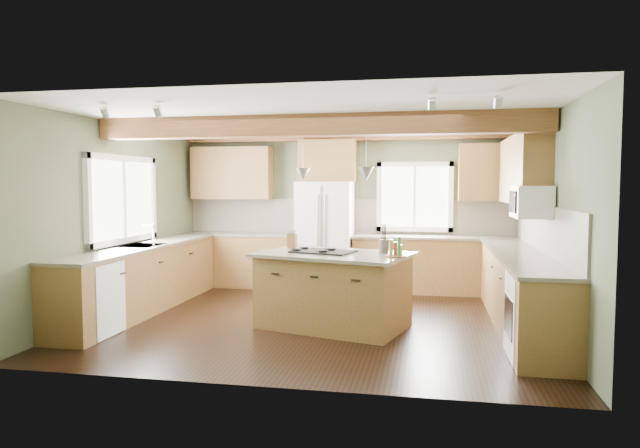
# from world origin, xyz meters

# --- Properties ---
(floor) EXTENTS (5.60, 5.60, 0.00)m
(floor) POSITION_xyz_m (0.00, 0.00, 0.00)
(floor) COLOR black
(floor) RESTS_ON ground
(ceiling) EXTENTS (5.60, 5.60, 0.00)m
(ceiling) POSITION_xyz_m (0.00, 0.00, 2.60)
(ceiling) COLOR silver
(ceiling) RESTS_ON wall_back
(wall_back) EXTENTS (5.60, 0.00, 5.60)m
(wall_back) POSITION_xyz_m (0.00, 2.50, 1.30)
(wall_back) COLOR #485139
(wall_back) RESTS_ON ground
(wall_left) EXTENTS (0.00, 5.00, 5.00)m
(wall_left) POSITION_xyz_m (-2.80, 0.00, 1.30)
(wall_left) COLOR #485139
(wall_left) RESTS_ON ground
(wall_right) EXTENTS (0.00, 5.00, 5.00)m
(wall_right) POSITION_xyz_m (2.80, 0.00, 1.30)
(wall_right) COLOR #485139
(wall_right) RESTS_ON ground
(ceiling_beam) EXTENTS (5.55, 0.26, 0.26)m
(ceiling_beam) POSITION_xyz_m (0.00, -0.33, 2.47)
(ceiling_beam) COLOR #502B17
(ceiling_beam) RESTS_ON ceiling
(soffit_trim) EXTENTS (5.55, 0.20, 0.10)m
(soffit_trim) POSITION_xyz_m (0.00, 2.40, 2.54)
(soffit_trim) COLOR #502B17
(soffit_trim) RESTS_ON ceiling
(backsplash_back) EXTENTS (5.58, 0.03, 0.58)m
(backsplash_back) POSITION_xyz_m (0.00, 2.48, 1.21)
(backsplash_back) COLOR brown
(backsplash_back) RESTS_ON wall_back
(backsplash_right) EXTENTS (0.03, 3.70, 0.58)m
(backsplash_right) POSITION_xyz_m (2.78, 0.05, 1.21)
(backsplash_right) COLOR brown
(backsplash_right) RESTS_ON wall_right
(base_cab_back_left) EXTENTS (2.02, 0.60, 0.88)m
(base_cab_back_left) POSITION_xyz_m (-1.79, 2.20, 0.44)
(base_cab_back_left) COLOR brown
(base_cab_back_left) RESTS_ON floor
(counter_back_left) EXTENTS (2.06, 0.64, 0.04)m
(counter_back_left) POSITION_xyz_m (-1.79, 2.20, 0.90)
(counter_back_left) COLOR #453F32
(counter_back_left) RESTS_ON base_cab_back_left
(base_cab_back_right) EXTENTS (2.62, 0.60, 0.88)m
(base_cab_back_right) POSITION_xyz_m (1.49, 2.20, 0.44)
(base_cab_back_right) COLOR brown
(base_cab_back_right) RESTS_ON floor
(counter_back_right) EXTENTS (2.66, 0.64, 0.04)m
(counter_back_right) POSITION_xyz_m (1.49, 2.20, 0.90)
(counter_back_right) COLOR #453F32
(counter_back_right) RESTS_ON base_cab_back_right
(base_cab_left) EXTENTS (0.60, 3.70, 0.88)m
(base_cab_left) POSITION_xyz_m (-2.50, 0.05, 0.44)
(base_cab_left) COLOR brown
(base_cab_left) RESTS_ON floor
(counter_left) EXTENTS (0.64, 3.74, 0.04)m
(counter_left) POSITION_xyz_m (-2.50, 0.05, 0.90)
(counter_left) COLOR #453F32
(counter_left) RESTS_ON base_cab_left
(base_cab_right) EXTENTS (0.60, 3.70, 0.88)m
(base_cab_right) POSITION_xyz_m (2.50, 0.05, 0.44)
(base_cab_right) COLOR brown
(base_cab_right) RESTS_ON floor
(counter_right) EXTENTS (0.64, 3.74, 0.04)m
(counter_right) POSITION_xyz_m (2.50, 0.05, 0.90)
(counter_right) COLOR #453F32
(counter_right) RESTS_ON base_cab_right
(upper_cab_back_left) EXTENTS (1.40, 0.35, 0.90)m
(upper_cab_back_left) POSITION_xyz_m (-1.99, 2.33, 1.95)
(upper_cab_back_left) COLOR brown
(upper_cab_back_left) RESTS_ON wall_back
(upper_cab_over_fridge) EXTENTS (0.96, 0.35, 0.70)m
(upper_cab_over_fridge) POSITION_xyz_m (-0.30, 2.33, 2.15)
(upper_cab_over_fridge) COLOR brown
(upper_cab_over_fridge) RESTS_ON wall_back
(upper_cab_right) EXTENTS (0.35, 2.20, 0.90)m
(upper_cab_right) POSITION_xyz_m (2.62, 0.90, 1.95)
(upper_cab_right) COLOR brown
(upper_cab_right) RESTS_ON wall_right
(upper_cab_back_corner) EXTENTS (0.90, 0.35, 0.90)m
(upper_cab_back_corner) POSITION_xyz_m (2.30, 2.33, 1.95)
(upper_cab_back_corner) COLOR brown
(upper_cab_back_corner) RESTS_ON wall_back
(window_left) EXTENTS (0.04, 1.60, 1.05)m
(window_left) POSITION_xyz_m (-2.78, 0.05, 1.55)
(window_left) COLOR white
(window_left) RESTS_ON wall_left
(window_back) EXTENTS (1.10, 0.04, 1.00)m
(window_back) POSITION_xyz_m (1.15, 2.48, 1.55)
(window_back) COLOR white
(window_back) RESTS_ON wall_back
(sink) EXTENTS (0.50, 0.65, 0.03)m
(sink) POSITION_xyz_m (-2.50, 0.05, 0.91)
(sink) COLOR #262628
(sink) RESTS_ON counter_left
(faucet) EXTENTS (0.02, 0.02, 0.28)m
(faucet) POSITION_xyz_m (-2.32, 0.05, 1.05)
(faucet) COLOR #B2B2B7
(faucet) RESTS_ON sink
(dishwasher) EXTENTS (0.60, 0.60, 0.84)m
(dishwasher) POSITION_xyz_m (-2.49, -1.25, 0.43)
(dishwasher) COLOR white
(dishwasher) RESTS_ON floor
(oven) EXTENTS (0.60, 0.72, 0.84)m
(oven) POSITION_xyz_m (2.49, -1.25, 0.43)
(oven) COLOR white
(oven) RESTS_ON floor
(microwave) EXTENTS (0.40, 0.70, 0.38)m
(microwave) POSITION_xyz_m (2.58, -0.05, 1.55)
(microwave) COLOR white
(microwave) RESTS_ON wall_right
(pendant_left) EXTENTS (0.18, 0.18, 0.16)m
(pendant_left) POSITION_xyz_m (-0.16, -0.22, 1.88)
(pendant_left) COLOR #B2B2B7
(pendant_left) RESTS_ON ceiling
(pendant_right) EXTENTS (0.18, 0.18, 0.16)m
(pendant_right) POSITION_xyz_m (0.65, -0.44, 1.88)
(pendant_right) COLOR #B2B2B7
(pendant_right) RESTS_ON ceiling
(refrigerator) EXTENTS (0.90, 0.74, 1.80)m
(refrigerator) POSITION_xyz_m (-0.30, 2.12, 0.90)
(refrigerator) COLOR white
(refrigerator) RESTS_ON floor
(island) EXTENTS (1.90, 1.45, 0.88)m
(island) POSITION_xyz_m (0.25, -0.33, 0.44)
(island) COLOR brown
(island) RESTS_ON floor
(island_top) EXTENTS (2.04, 1.59, 0.04)m
(island_top) POSITION_xyz_m (0.25, -0.33, 0.90)
(island_top) COLOR #453F32
(island_top) RESTS_ON island
(cooktop) EXTENTS (0.84, 0.67, 0.02)m
(cooktop) POSITION_xyz_m (0.11, -0.29, 0.93)
(cooktop) COLOR black
(cooktop) RESTS_ON island_top
(knife_block) EXTENTS (0.13, 0.10, 0.19)m
(knife_block) POSITION_xyz_m (-0.38, 0.09, 1.02)
(knife_block) COLOR brown
(knife_block) RESTS_ON island_top
(utensil_crock) EXTENTS (0.13, 0.13, 0.16)m
(utensil_crock) POSITION_xyz_m (0.85, -0.19, 1.00)
(utensil_crock) COLOR #433A35
(utensil_crock) RESTS_ON island_top
(bottle_tray) EXTENTS (0.29, 0.29, 0.23)m
(bottle_tray) POSITION_xyz_m (1.01, -0.57, 1.03)
(bottle_tray) COLOR #57341A
(bottle_tray) RESTS_ON island_top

